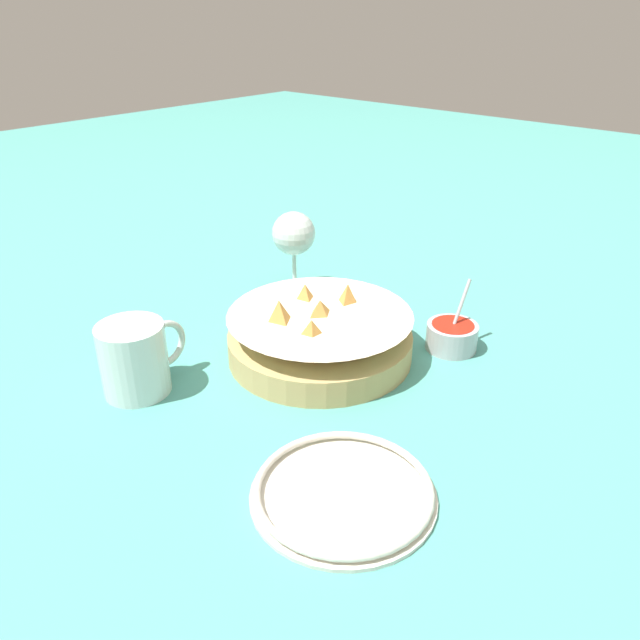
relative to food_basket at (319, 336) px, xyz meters
The scene contains 6 objects.
ground_plane 0.04m from the food_basket, 124.32° to the left, with size 4.00×4.00×0.00m, color teal.
food_basket is the anchor object (origin of this frame).
sauce_cup 0.19m from the food_basket, 41.89° to the right, with size 0.07×0.07×0.10m.
wine_glass 0.24m from the food_basket, 52.08° to the left, with size 0.07×0.07×0.14m.
beer_mug 0.25m from the food_basket, 151.99° to the left, with size 0.12×0.08×0.09m.
side_plate 0.28m from the food_basket, 133.25° to the right, with size 0.19×0.19×0.01m.
Camera 1 is at (-0.55, -0.52, 0.45)m, focal length 35.00 mm.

